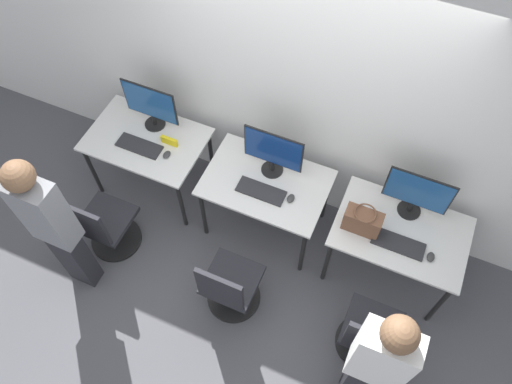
# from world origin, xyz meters

# --- Properties ---
(ground_plane) EXTENTS (20.00, 20.00, 0.00)m
(ground_plane) POSITION_xyz_m (0.00, 0.00, 0.00)
(ground_plane) COLOR #4C4C51
(wall_back) EXTENTS (12.00, 0.05, 2.80)m
(wall_back) POSITION_xyz_m (0.00, 0.85, 1.40)
(wall_back) COLOR silver
(wall_back) RESTS_ON ground_plane
(desk_left) EXTENTS (1.07, 0.72, 0.74)m
(desk_left) POSITION_xyz_m (-1.20, 0.36, 0.66)
(desk_left) COLOR silver
(desk_left) RESTS_ON ground_plane
(monitor_left) EXTENTS (0.52, 0.19, 0.48)m
(monitor_left) POSITION_xyz_m (-1.20, 0.55, 1.00)
(monitor_left) COLOR black
(monitor_left) RESTS_ON desk_left
(keyboard_left) EXTENTS (0.42, 0.16, 0.02)m
(keyboard_left) POSITION_xyz_m (-1.20, 0.26, 0.75)
(keyboard_left) COLOR #262628
(keyboard_left) RESTS_ON desk_left
(mouse_left) EXTENTS (0.06, 0.09, 0.03)m
(mouse_left) POSITION_xyz_m (-0.92, 0.27, 0.76)
(mouse_left) COLOR #333333
(mouse_left) RESTS_ON desk_left
(office_chair_left) EXTENTS (0.48, 0.48, 0.88)m
(office_chair_left) POSITION_xyz_m (-1.24, -0.43, 0.36)
(office_chair_left) COLOR black
(office_chair_left) RESTS_ON ground_plane
(person_left) EXTENTS (0.36, 0.23, 1.74)m
(person_left) POSITION_xyz_m (-1.29, -0.80, 0.96)
(person_left) COLOR #232328
(person_left) RESTS_ON ground_plane
(desk_center) EXTENTS (1.07, 0.72, 0.74)m
(desk_center) POSITION_xyz_m (0.00, 0.36, 0.66)
(desk_center) COLOR silver
(desk_center) RESTS_ON ground_plane
(monitor_center) EXTENTS (0.52, 0.19, 0.48)m
(monitor_center) POSITION_xyz_m (0.00, 0.50, 1.00)
(monitor_center) COLOR black
(monitor_center) RESTS_ON desk_center
(keyboard_center) EXTENTS (0.42, 0.16, 0.02)m
(keyboard_center) POSITION_xyz_m (0.00, 0.25, 0.75)
(keyboard_center) COLOR #262628
(keyboard_center) RESTS_ON desk_center
(mouse_center) EXTENTS (0.06, 0.09, 0.03)m
(mouse_center) POSITION_xyz_m (0.26, 0.28, 0.76)
(mouse_center) COLOR #333333
(mouse_center) RESTS_ON desk_center
(office_chair_center) EXTENTS (0.48, 0.48, 0.88)m
(office_chair_center) POSITION_xyz_m (0.04, -0.51, 0.36)
(office_chair_center) COLOR black
(office_chair_center) RESTS_ON ground_plane
(desk_right) EXTENTS (1.07, 0.72, 0.74)m
(desk_right) POSITION_xyz_m (1.20, 0.36, 0.66)
(desk_right) COLOR silver
(desk_right) RESTS_ON ground_plane
(monitor_right) EXTENTS (0.52, 0.19, 0.48)m
(monitor_right) POSITION_xyz_m (1.20, 0.58, 1.00)
(monitor_right) COLOR black
(monitor_right) RESTS_ON desk_right
(keyboard_right) EXTENTS (0.42, 0.16, 0.02)m
(keyboard_right) POSITION_xyz_m (1.20, 0.23, 0.75)
(keyboard_right) COLOR #262628
(keyboard_right) RESTS_ON desk_right
(mouse_right) EXTENTS (0.06, 0.09, 0.03)m
(mouse_right) POSITION_xyz_m (1.46, 0.22, 0.76)
(mouse_right) COLOR #333333
(mouse_right) RESTS_ON desk_right
(office_chair_right) EXTENTS (0.48, 0.48, 0.88)m
(office_chair_right) POSITION_xyz_m (1.23, -0.43, 0.36)
(office_chair_right) COLOR black
(office_chair_right) RESTS_ON ground_plane
(person_right) EXTENTS (0.36, 0.22, 1.70)m
(person_right) POSITION_xyz_m (1.28, -0.80, 0.94)
(person_right) COLOR #232328
(person_right) RESTS_ON ground_plane
(handbag) EXTENTS (0.30, 0.18, 0.25)m
(handbag) POSITION_xyz_m (0.88, 0.25, 0.86)
(handbag) COLOR brown
(handbag) RESTS_ON desk_right
(placard_left) EXTENTS (0.16, 0.03, 0.08)m
(placard_left) POSITION_xyz_m (-0.96, 0.40, 0.78)
(placard_left) COLOR yellow
(placard_left) RESTS_ON desk_left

